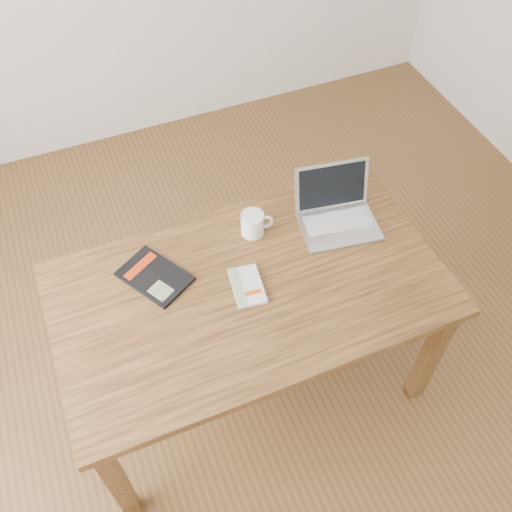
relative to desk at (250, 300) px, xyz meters
name	(u,v)px	position (x,y,z in m)	size (l,w,h in m)	color
room	(271,156)	(0.09, 0.04, 0.69)	(4.04, 4.04, 2.70)	brown
desk	(250,300)	(0.00, 0.00, 0.00)	(1.52, 0.87, 0.75)	#56381A
white_guidebook	(247,286)	(-0.01, 0.01, 0.10)	(0.14, 0.20, 0.02)	beige
black_guidebook	(155,276)	(-0.33, 0.19, 0.10)	(0.29, 0.32, 0.01)	black
laptop	(337,212)	(0.47, 0.19, 0.14)	(0.36, 0.33, 0.22)	silver
coffee_mug	(253,223)	(0.12, 0.26, 0.14)	(0.14, 0.10, 0.10)	white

